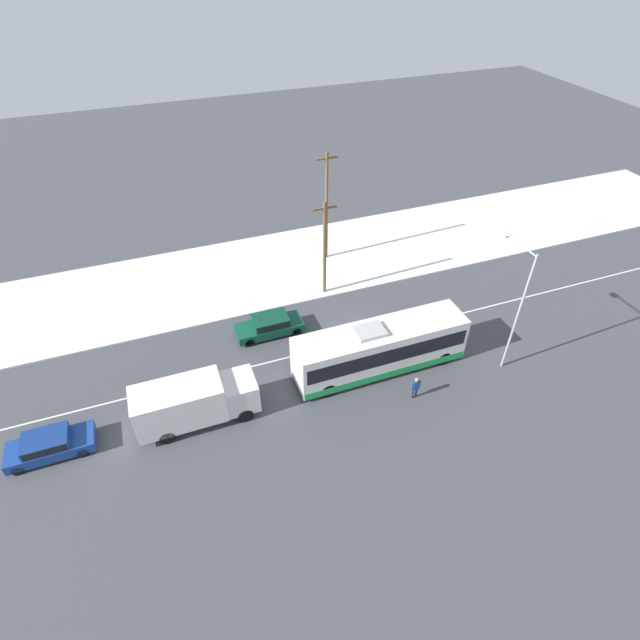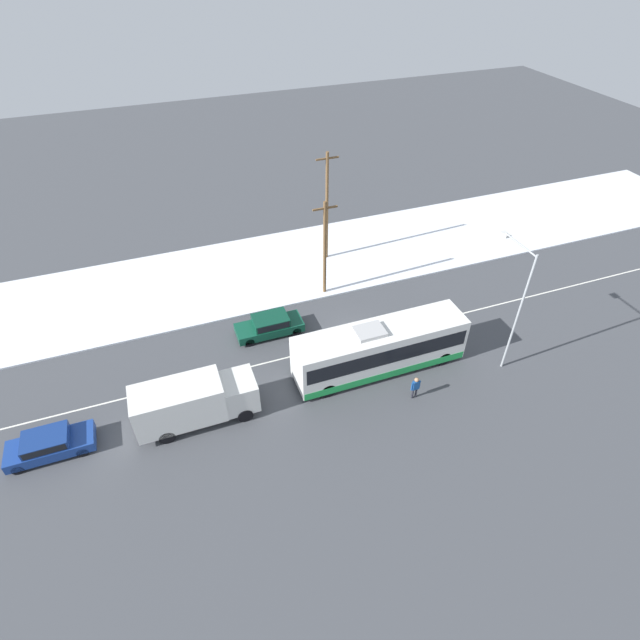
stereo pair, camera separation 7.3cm
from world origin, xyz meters
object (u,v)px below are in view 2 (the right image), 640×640
(box_truck, at_px, (193,401))
(parked_car_near_truck, at_px, (49,444))
(utility_pole_snowlot, at_px, (327,207))
(city_bus, at_px, (380,348))
(utility_pole_roadside, at_px, (325,248))
(streetlamp, at_px, (516,295))
(sedan_car, at_px, (270,324))
(pedestrian_at_stop, at_px, (416,386))

(box_truck, bearing_deg, parked_car_near_truck, 176.68)
(box_truck, relative_size, utility_pole_snowlot, 0.75)
(city_bus, height_order, utility_pole_snowlot, utility_pole_snowlot)
(box_truck, bearing_deg, utility_pole_roadside, 38.75)
(parked_car_near_truck, xyz_separation_m, utility_pole_roadside, (19.02, 8.60, 3.24))
(city_bus, height_order, parked_car_near_truck, city_bus)
(parked_car_near_truck, xyz_separation_m, streetlamp, (26.97, -2.28, 4.55))
(utility_pole_snowlot, bearing_deg, parked_car_near_truck, -147.82)
(parked_car_near_truck, xyz_separation_m, utility_pole_snowlot, (20.91, 13.15, 4.00))
(sedan_car, height_order, streetlamp, streetlamp)
(pedestrian_at_stop, height_order, utility_pole_snowlot, utility_pole_snowlot)
(box_truck, relative_size, sedan_car, 1.48)
(streetlamp, relative_size, utility_pole_roadside, 1.11)
(box_truck, height_order, utility_pole_roadside, utility_pole_roadside)
(sedan_car, xyz_separation_m, utility_pole_snowlot, (7.09, 7.71, 3.98))
(pedestrian_at_stop, xyz_separation_m, streetlamp, (6.62, 0.99, 4.29))
(box_truck, distance_m, streetlamp, 19.66)
(city_bus, height_order, utility_pole_roadside, utility_pole_roadside)
(parked_car_near_truck, relative_size, utility_pole_snowlot, 0.49)
(streetlamp, xyz_separation_m, utility_pole_roadside, (-7.94, 10.87, -1.31))
(utility_pole_roadside, bearing_deg, pedestrian_at_stop, -83.64)
(box_truck, distance_m, pedestrian_at_stop, 12.92)
(box_truck, distance_m, parked_car_near_truck, 7.81)
(city_bus, xyz_separation_m, pedestrian_at_stop, (0.95, -3.04, -0.67))
(city_bus, relative_size, utility_pole_roadside, 1.44)
(city_bus, bearing_deg, sedan_car, 134.51)
(box_truck, xyz_separation_m, sedan_car, (6.07, 5.90, -0.82))
(sedan_car, bearing_deg, utility_pole_roadside, -148.80)
(city_bus, xyz_separation_m, parked_car_near_truck, (-19.40, 0.22, -0.93))
(parked_car_near_truck, height_order, pedestrian_at_stop, pedestrian_at_stop)
(parked_car_near_truck, height_order, utility_pole_roadside, utility_pole_roadside)
(box_truck, bearing_deg, city_bus, 1.11)
(parked_car_near_truck, bearing_deg, utility_pole_roadside, 24.32)
(box_truck, bearing_deg, streetlamp, -5.43)
(parked_car_near_truck, height_order, utility_pole_snowlot, utility_pole_snowlot)
(sedan_car, xyz_separation_m, pedestrian_at_stop, (6.53, -8.72, 0.24))
(box_truck, height_order, utility_pole_snowlot, utility_pole_snowlot)
(pedestrian_at_stop, distance_m, streetlamp, 7.95)
(parked_car_near_truck, bearing_deg, sedan_car, 21.51)
(pedestrian_at_stop, bearing_deg, parked_car_near_truck, 170.88)
(city_bus, distance_m, sedan_car, 8.01)
(pedestrian_at_stop, bearing_deg, streetlamp, 8.52)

